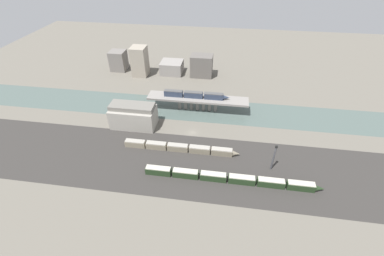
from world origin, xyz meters
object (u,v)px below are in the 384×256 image
Objects in this scene: train_yard_near at (231,178)px; signal_tower at (274,158)px; train_on_bridge at (196,95)px; warehouse_building at (133,116)px; train_yard_mid at (180,148)px.

signal_tower is (18.42, 10.29, 5.29)m from train_yard_near.
train_on_bridge is 60.57m from train_yard_near.
warehouse_building reaches higher than train_on_bridge.
train_on_bridge is 61.26m from signal_tower.
warehouse_building is (-32.26, -21.12, -3.83)m from train_on_bridge.
warehouse_building is (-29.66, 17.51, 4.77)m from train_yard_mid.
warehouse_building is at bearing 148.08° from train_yard_near.
train_yard_near is at bearing -150.81° from signal_tower.
warehouse_building is at bearing 161.89° from signal_tower.
train_on_bridge is 0.51× the size of train_yard_near.
signal_tower reaches higher than train_yard_mid.
train_on_bridge is 1.60× the size of warehouse_building.
train_on_bridge is at bearing 86.16° from train_yard_mid.
train_on_bridge is 39.66m from train_yard_mid.
train_yard_mid is at bearing 146.54° from train_yard_near.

